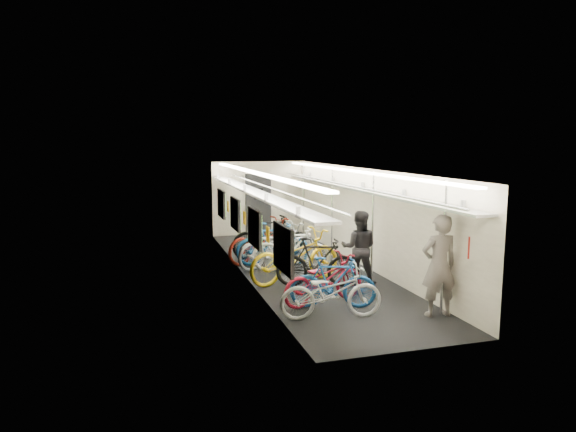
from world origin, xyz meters
TOP-DOWN VIEW (x-y plane):
  - train_car_shell at (-0.36, 0.71)m, footprint 10.00×10.00m
  - bicycle_0 at (-0.65, -3.36)m, footprint 1.85×0.85m
  - bicycle_1 at (-0.41, -2.83)m, footprint 1.66×0.94m
  - bicycle_2 at (-0.48, -2.54)m, footprint 1.89×1.09m
  - bicycle_3 at (-0.21, -1.45)m, footprint 1.83×1.01m
  - bicycle_4 at (-0.56, -0.97)m, footprint 2.32×1.28m
  - bicycle_5 at (-0.40, -0.14)m, footprint 1.91×1.11m
  - bicycle_6 at (-0.62, 0.39)m, footprint 2.19×1.26m
  - bicycle_7 at (-0.64, 0.63)m, footprint 1.88×0.81m
  - bicycle_8 at (-0.78, 1.11)m, footprint 2.21×1.52m
  - bicycle_9 at (-0.54, 1.44)m, footprint 1.97×0.63m
  - passenger_near at (1.20, -3.75)m, footprint 0.68×0.46m
  - passenger_mid at (0.70, -1.50)m, footprint 0.96×0.88m
  - backpack at (1.63, -4.15)m, footprint 0.29×0.23m

SIDE VIEW (x-z plane):
  - bicycle_0 at x=-0.65m, z-range 0.00..0.94m
  - bicycle_2 at x=-0.48m, z-range 0.00..0.94m
  - bicycle_1 at x=-0.41m, z-range 0.00..0.96m
  - bicycle_3 at x=-0.21m, z-range 0.00..1.06m
  - bicycle_6 at x=-0.62m, z-range 0.00..1.09m
  - bicycle_7 at x=-0.64m, z-range 0.00..1.09m
  - bicycle_8 at x=-0.78m, z-range 0.00..1.10m
  - bicycle_5 at x=-0.40m, z-range 0.00..1.10m
  - bicycle_4 at x=-0.56m, z-range 0.00..1.16m
  - bicycle_9 at x=-0.54m, z-range 0.00..1.17m
  - passenger_mid at x=0.70m, z-range 0.00..1.59m
  - passenger_near at x=1.20m, z-range 0.00..1.80m
  - backpack at x=1.63m, z-range 1.09..1.47m
  - train_car_shell at x=-0.36m, z-range -3.34..6.66m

